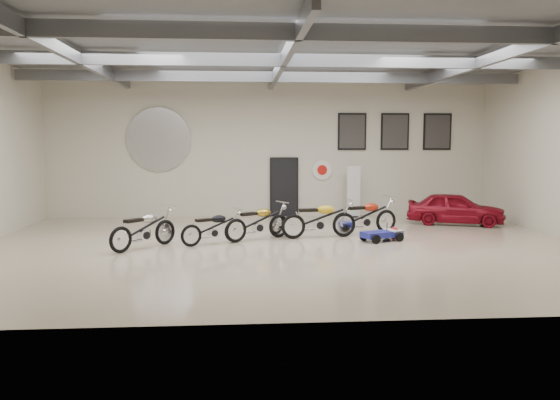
{
  "coord_description": "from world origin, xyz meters",
  "views": [
    {
      "loc": [
        -1.12,
        -13.91,
        2.69
      ],
      "look_at": [
        0.0,
        1.2,
        1.1
      ],
      "focal_mm": 35.0,
      "sensor_mm": 36.0,
      "label": 1
    }
  ],
  "objects": [
    {
      "name": "motorcycle_black",
      "position": [
        -1.84,
        0.51,
        0.47
      ],
      "size": [
        1.85,
        1.35,
        0.94
      ],
      "primitive_type": null,
      "rotation": [
        0.0,
        0.0,
        0.5
      ],
      "color": "silver",
      "rests_on": "floor"
    },
    {
      "name": "motorcycle_yellow",
      "position": [
        1.12,
        1.29,
        0.56
      ],
      "size": [
        2.23,
        1.01,
        1.12
      ],
      "primitive_type": null,
      "rotation": [
        0.0,
        0.0,
        0.16
      ],
      "color": "silver",
      "rests_on": "floor"
    },
    {
      "name": "poster_mid",
      "position": [
        4.6,
        5.96,
        3.1
      ],
      "size": [
        1.05,
        0.08,
        1.35
      ],
      "primitive_type": null,
      "color": "black",
      "rests_on": "back_wall"
    },
    {
      "name": "ceiling_beams",
      "position": [
        0.0,
        0.0,
        4.75
      ],
      "size": [
        15.8,
        11.8,
        0.32
      ],
      "primitive_type": null,
      "color": "slate",
      "rests_on": "ceiling"
    },
    {
      "name": "poster_left",
      "position": [
        3.0,
        5.96,
        3.1
      ],
      "size": [
        1.05,
        0.08,
        1.35
      ],
      "primitive_type": null,
      "color": "black",
      "rests_on": "back_wall"
    },
    {
      "name": "door",
      "position": [
        0.5,
        5.95,
        1.05
      ],
      "size": [
        0.92,
        0.08,
        2.1
      ],
      "primitive_type": "cube",
      "color": "black",
      "rests_on": "back_wall"
    },
    {
      "name": "vintage_car",
      "position": [
        6.0,
        3.53,
        0.53
      ],
      "size": [
        2.26,
        3.36,
        1.06
      ],
      "primitive_type": "imported",
      "rotation": [
        0.0,
        0.0,
        1.22
      ],
      "color": "maroon",
      "rests_on": "floor"
    },
    {
      "name": "floor",
      "position": [
        0.0,
        0.0,
        0.0
      ],
      "size": [
        16.0,
        12.0,
        0.01
      ],
      "primitive_type": "cube",
      "color": "#BDA991",
      "rests_on": "ground"
    },
    {
      "name": "logo_plaque",
      "position": [
        -4.0,
        5.95,
        2.8
      ],
      "size": [
        2.3,
        0.06,
        1.16
      ],
      "primitive_type": null,
      "color": "silver",
      "rests_on": "back_wall"
    },
    {
      "name": "back_wall",
      "position": [
        0.0,
        6.0,
        2.5
      ],
      "size": [
        16.0,
        0.02,
        5.0
      ],
      "primitive_type": "cube",
      "color": "beige",
      "rests_on": "floor"
    },
    {
      "name": "motorcycle_silver",
      "position": [
        -3.57,
        0.04,
        0.53
      ],
      "size": [
        1.81,
        1.96,
        1.06
      ],
      "primitive_type": null,
      "rotation": [
        0.0,
        0.0,
        0.86
      ],
      "color": "silver",
      "rests_on": "floor"
    },
    {
      "name": "oil_sign",
      "position": [
        1.9,
        5.95,
        1.7
      ],
      "size": [
        0.72,
        0.1,
        0.72
      ],
      "primitive_type": null,
      "color": "white",
      "rests_on": "back_wall"
    },
    {
      "name": "poster_right",
      "position": [
        6.2,
        5.96,
        3.1
      ],
      "size": [
        1.05,
        0.08,
        1.35
      ],
      "primitive_type": null,
      "color": "black",
      "rests_on": "back_wall"
    },
    {
      "name": "ceiling",
      "position": [
        0.0,
        0.0,
        5.0
      ],
      "size": [
        16.0,
        12.0,
        0.01
      ],
      "primitive_type": "cube",
      "color": "slate",
      "rests_on": "back_wall"
    },
    {
      "name": "motorcycle_gold",
      "position": [
        -0.63,
        1.08,
        0.52
      ],
      "size": [
        2.05,
        1.56,
        1.05
      ],
      "primitive_type": null,
      "rotation": [
        0.0,
        0.0,
        0.53
      ],
      "color": "silver",
      "rests_on": "floor"
    },
    {
      "name": "banner_stand",
      "position": [
        2.99,
        5.5,
        0.93
      ],
      "size": [
        0.54,
        0.31,
        1.87
      ],
      "primitive_type": null,
      "rotation": [
        0.0,
        0.0,
        0.21
      ],
      "color": "white",
      "rests_on": "floor"
    },
    {
      "name": "go_kart",
      "position": [
        2.88,
        0.69,
        0.26
      ],
      "size": [
        1.55,
        1.13,
        0.51
      ],
      "primitive_type": null,
      "rotation": [
        0.0,
        0.0,
        0.4
      ],
      "color": "navy",
      "rests_on": "floor"
    },
    {
      "name": "motorcycle_red",
      "position": [
        2.56,
        1.79,
        0.56
      ],
      "size": [
        2.23,
        1.37,
        1.11
      ],
      "primitive_type": null,
      "rotation": [
        0.0,
        0.0,
        0.36
      ],
      "color": "silver",
      "rests_on": "floor"
    }
  ]
}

